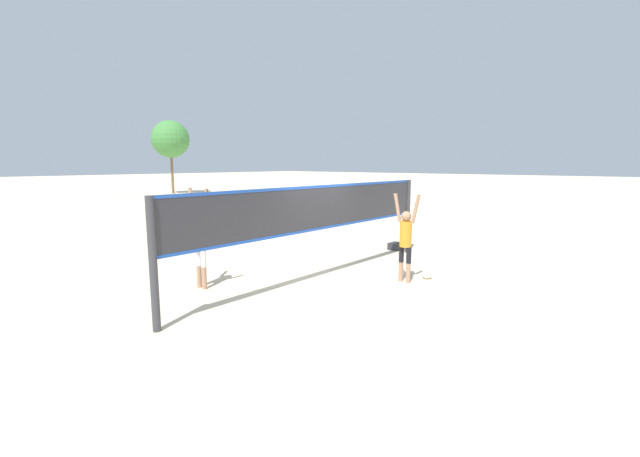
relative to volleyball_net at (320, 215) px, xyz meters
name	(u,v)px	position (x,y,z in m)	size (l,w,h in m)	color
ground_plane	(320,280)	(0.00, 0.00, -1.59)	(200.00, 200.00, 0.00)	beige
volleyball_net	(320,215)	(0.00, 0.00, 0.00)	(8.69, 0.14, 2.31)	#38383D
player_spiker	(406,236)	(1.17, -1.67, -0.47)	(0.28, 0.70, 2.12)	tan
player_blocker	(200,236)	(-2.30, 1.58, -0.38)	(0.28, 0.72, 2.29)	tan
volleyball	(427,274)	(1.77, -1.97, -1.47)	(0.24, 0.24, 0.24)	silver
gear_bag	(396,246)	(4.44, 0.50, -1.48)	(0.46, 0.36, 0.23)	#2D2D33
tree_left_cluster	(170,139)	(13.81, 29.95, 3.40)	(3.41, 3.41, 6.72)	brown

